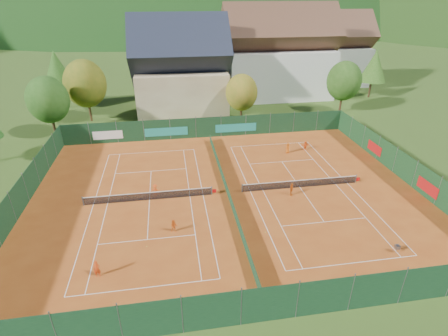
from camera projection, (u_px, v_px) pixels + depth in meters
ground at (227, 194)px, 36.60m from camera, size 600.00×600.00×0.00m
clay_pad at (227, 193)px, 36.59m from camera, size 40.00×32.00×0.01m
court_markings_left at (149, 200)px, 35.45m from camera, size 11.03×23.83×0.00m
court_markings_right at (300, 187)px, 37.72m from camera, size 11.03×23.83×0.00m
tennis_net_left at (151, 196)px, 35.25m from camera, size 13.30×0.10×1.02m
tennis_net_right at (302, 183)px, 37.51m from camera, size 13.30×0.10×1.02m
court_divider at (227, 189)px, 36.36m from camera, size 0.03×28.80×1.00m
fence_north at (205, 128)px, 49.92m from camera, size 40.00×0.10×3.00m
fence_south at (270, 304)px, 21.84m from camera, size 40.00×0.04×3.00m
fence_west at (19, 197)px, 33.08m from camera, size 0.04×32.00×3.00m
fence_east at (404, 167)px, 38.79m from camera, size 0.09×32.00×3.00m
chalet at (181, 72)px, 59.53m from camera, size 16.20×12.00×16.00m
hotel_block_a at (278, 58)px, 67.14m from camera, size 21.60×11.00×17.25m
hotel_block_b at (329, 53)px, 76.50m from camera, size 17.28×10.00×15.50m
tree_west_front at (48, 100)px, 48.61m from camera, size 5.72×5.72×8.69m
tree_west_mid at (85, 84)px, 54.14m from camera, size 6.44×6.44×9.78m
tree_west_back at (57, 70)px, 60.02m from camera, size 5.60×5.60×10.00m
tree_center at (242, 92)px, 54.63m from camera, size 5.01×5.01×7.60m
tree_east_front at (344, 81)px, 58.63m from camera, size 5.72×5.72×8.69m
tree_east_mid at (374, 66)px, 66.77m from camera, size 5.04×5.04×9.00m
tree_east_back at (319, 56)px, 72.36m from camera, size 7.15×7.15×10.86m
mountain_backdrop at (213, 77)px, 263.93m from camera, size 820.00×530.00×242.00m
ball_hopper at (397, 247)px, 28.15m from camera, size 0.34×0.34×0.80m
loose_ball_0 at (147, 246)px, 29.01m from camera, size 0.07×0.07×0.07m
loose_ball_1 at (265, 232)px, 30.69m from camera, size 0.07×0.07×0.07m
player_left_near at (97, 269)px, 25.70m from camera, size 0.54×0.37×1.43m
player_left_mid at (174, 226)px, 30.49m from camera, size 0.63×0.49×1.28m
player_left_far at (155, 190)px, 35.91m from camera, size 0.95×0.68×1.32m
player_right_near at (291, 189)px, 35.97m from camera, size 0.73×0.88×1.40m
player_right_far_a at (288, 148)px, 45.37m from camera, size 0.82×0.73×1.40m
player_right_far_b at (305, 146)px, 46.32m from camera, size 1.15×0.42×1.23m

